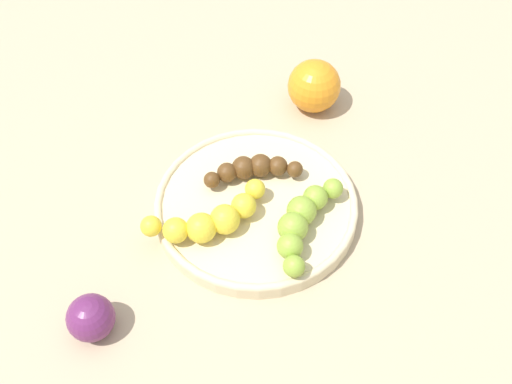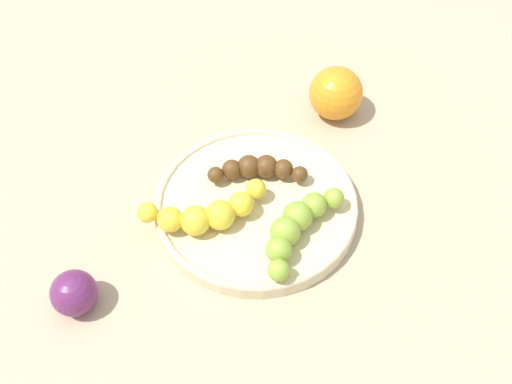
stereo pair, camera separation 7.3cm
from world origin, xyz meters
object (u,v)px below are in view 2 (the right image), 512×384
at_px(banana_yellow, 206,213).
at_px(plum_purple, 74,293).
at_px(fruit_bowl, 256,205).
at_px(orange_fruit, 336,93).
at_px(banana_green, 296,226).
at_px(banana_overripe, 258,169).

distance_m(banana_yellow, plum_purple, 0.17).
distance_m(fruit_bowl, orange_fruit, 0.21).
bearing_deg(plum_purple, banana_yellow, -147.82).
bearing_deg(fruit_bowl, banana_green, 128.75).
xyz_separation_m(fruit_bowl, orange_fruit, (-0.12, -0.17, 0.03)).
bearing_deg(banana_green, banana_yellow, 23.71).
distance_m(banana_overripe, banana_yellow, 0.10).
height_order(banana_green, orange_fruit, orange_fruit).
bearing_deg(plum_purple, orange_fruit, -138.66).
height_order(banana_overripe, orange_fruit, orange_fruit).
bearing_deg(banana_yellow, banana_green, 63.88).
bearing_deg(plum_purple, fruit_bowl, -150.00).
bearing_deg(banana_yellow, plum_purple, -69.76).
bearing_deg(banana_overripe, banana_yellow, 139.47).
height_order(fruit_bowl, orange_fruit, orange_fruit).
relative_size(fruit_bowl, orange_fruit, 3.35).
height_order(banana_yellow, orange_fruit, orange_fruit).
bearing_deg(orange_fruit, banana_overripe, 47.60).
xyz_separation_m(fruit_bowl, banana_yellow, (0.06, 0.03, 0.03)).
bearing_deg(plum_purple, banana_green, -165.29).
xyz_separation_m(banana_green, banana_yellow, (0.10, -0.03, 0.00)).
bearing_deg(orange_fruit, fruit_bowl, 54.20).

